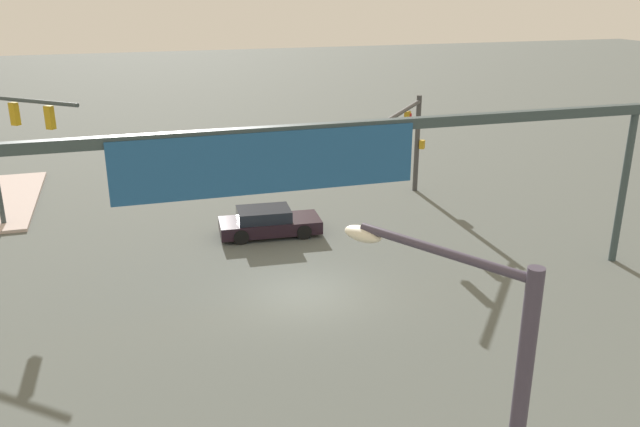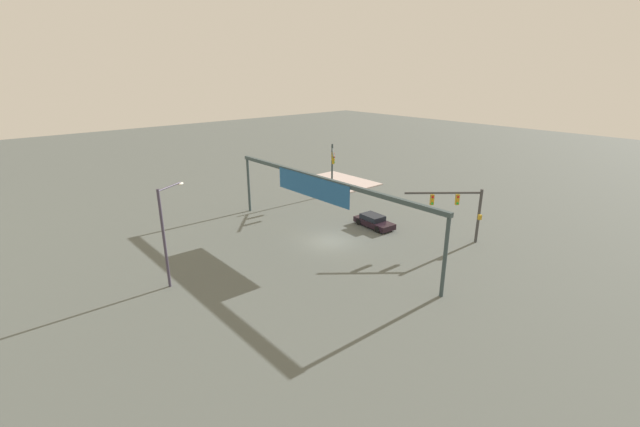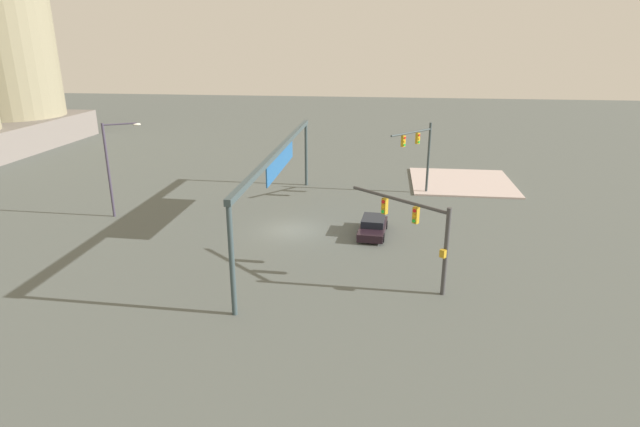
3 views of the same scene
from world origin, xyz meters
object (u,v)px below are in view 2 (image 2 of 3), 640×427
object	(u,v)px
streetlamp_curved_arm	(166,229)
traffic_signal_opposite_side	(460,205)
sedan_car_approaching	(374,221)
traffic_signal_near_corner	(333,163)

from	to	relation	value
streetlamp_curved_arm	traffic_signal_opposite_side	bearing A→B (deg)	-52.26
sedan_car_approaching	streetlamp_curved_arm	bearing A→B (deg)	-90.20
sedan_car_approaching	traffic_signal_near_corner	bearing A→B (deg)	164.42
streetlamp_curved_arm	sedan_car_approaching	distance (m)	20.63
traffic_signal_opposite_side	streetlamp_curved_arm	distance (m)	24.74
traffic_signal_near_corner	traffic_signal_opposite_side	xyz separation A→B (m)	(-17.94, 1.01, -0.80)
traffic_signal_near_corner	sedan_car_approaching	bearing A→B (deg)	21.06
traffic_signal_opposite_side	streetlamp_curved_arm	size ratio (longest dim) A/B	0.73
streetlamp_curved_arm	sedan_car_approaching	world-z (taller)	streetlamp_curved_arm
traffic_signal_near_corner	streetlamp_curved_arm	world-z (taller)	streetlamp_curved_arm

